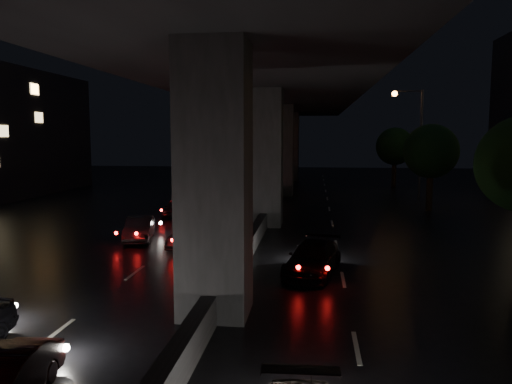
# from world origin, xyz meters

# --- Properties ---
(ground) EXTENTS (120.00, 120.00, 0.00)m
(ground) POSITION_xyz_m (0.00, 0.00, 0.00)
(ground) COLOR black
(ground) RESTS_ON ground
(viaduct) EXTENTS (12.00, 80.00, 10.50)m
(viaduct) POSITION_xyz_m (0.00, 5.00, 8.34)
(viaduct) COLOR #2E2E30
(viaduct) RESTS_ON ground
(median_barrier) EXTENTS (0.45, 70.00, 0.85)m
(median_barrier) POSITION_xyz_m (0.00, 5.00, 0.42)
(median_barrier) COLOR #2E2E30
(median_barrier) RESTS_ON ground
(tree_c) EXTENTS (3.80, 3.80, 6.12)m
(tree_c) POSITION_xyz_m (11.00, 12.00, 4.20)
(tree_c) COLOR black
(tree_c) RESTS_ON ground
(tree_d) EXTENTS (3.80, 3.80, 6.12)m
(tree_d) POSITION_xyz_m (11.00, 28.00, 4.20)
(tree_d) COLOR black
(tree_d) RESTS_ON ground
(streetlight_far) EXTENTS (2.52, 0.44, 9.00)m
(streetlight_far) POSITION_xyz_m (10.97, 18.00, 5.66)
(streetlight_far) COLOR #2D2D33
(streetlight_far) RESTS_ON ground
(car_1) EXTENTS (1.34, 3.29, 1.06)m
(car_1) POSITION_xyz_m (-3.15, -15.59, 0.53)
(car_1) COLOR black
(car_1) RESTS_ON ground
(car_3) EXTENTS (2.52, 4.44, 1.21)m
(car_3) POSITION_xyz_m (2.88, -5.35, 0.61)
(car_3) COLOR black
(car_3) RESTS_ON ground
(car_4) EXTENTS (2.05, 3.80, 1.19)m
(car_4) POSITION_xyz_m (-5.92, -0.13, 0.60)
(car_4) COLOR black
(car_4) RESTS_ON ground
(car_5) EXTENTS (1.77, 3.60, 1.14)m
(car_5) POSITION_xyz_m (-2.88, -1.30, 0.57)
(car_5) COLOR black
(car_5) RESTS_ON ground
(car_6) EXTENTS (1.50, 3.42, 1.15)m
(car_6) POSITION_xyz_m (-6.08, 7.31, 0.57)
(car_6) COLOR black
(car_6) RESTS_ON ground
(car_7) EXTENTS (1.88, 4.60, 1.33)m
(car_7) POSITION_xyz_m (-6.07, 10.09, 0.67)
(car_7) COLOR black
(car_7) RESTS_ON ground
(car_8) EXTENTS (1.90, 3.54, 1.14)m
(car_8) POSITION_xyz_m (-3.12, 10.76, 0.57)
(car_8) COLOR black
(car_8) RESTS_ON ground
(car_9) EXTENTS (1.86, 3.42, 1.07)m
(car_9) POSITION_xyz_m (-2.88, 18.67, 0.54)
(car_9) COLOR #443E3B
(car_9) RESTS_ON ground
(car_10) EXTENTS (2.33, 4.79, 1.31)m
(car_10) POSITION_xyz_m (-2.91, 29.14, 0.66)
(car_10) COLOR black
(car_10) RESTS_ON ground
(car_11) EXTENTS (2.34, 4.75, 1.30)m
(car_11) POSITION_xyz_m (-5.97, 30.41, 0.65)
(car_11) COLOR black
(car_11) RESTS_ON ground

